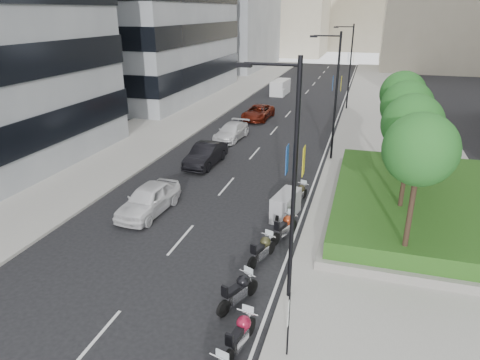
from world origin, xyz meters
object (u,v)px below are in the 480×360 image
at_px(motorcycle_4, 285,227).
at_px(car_b, 206,155).
at_px(lamp_post_1, 334,91).
at_px(motorcycle_1, 240,334).
at_px(motorcycle_6, 300,193).
at_px(car_c, 231,132).
at_px(motorcycle_3, 262,249).
at_px(lamp_post_0, 290,175).
at_px(lamp_post_2, 349,63).
at_px(car_a, 149,199).
at_px(motorcycle_2, 239,291).
at_px(parking_sign, 288,321).
at_px(motorcycle_5, 286,206).
at_px(delivery_van, 280,88).
at_px(car_d, 258,112).

bearing_deg(motorcycle_4, car_b, 60.59).
bearing_deg(lamp_post_1, motorcycle_1, -92.45).
relative_size(motorcycle_4, motorcycle_6, 1.08).
bearing_deg(motorcycle_6, motorcycle_4, -164.64).
xyz_separation_m(lamp_post_1, car_c, (-8.53, 3.16, -4.38)).
relative_size(lamp_post_1, motorcycle_6, 4.57).
xyz_separation_m(motorcycle_3, car_c, (-7.10, 17.88, 0.10)).
relative_size(lamp_post_0, lamp_post_2, 1.00).
height_order(motorcycle_3, motorcycle_4, motorcycle_4).
relative_size(lamp_post_1, car_a, 1.93).
height_order(lamp_post_2, motorcycle_1, lamp_post_2).
bearing_deg(motorcycle_4, motorcycle_6, 20.46).
distance_m(car_a, car_b, 8.14).
bearing_deg(car_c, motorcycle_2, -66.92).
distance_m(motorcycle_1, car_a, 11.28).
bearing_deg(lamp_post_2, parking_sign, -89.01).
relative_size(motorcycle_5, car_a, 0.52).
xyz_separation_m(motorcycle_5, car_c, (-7.26, 13.38, -0.01)).
xyz_separation_m(lamp_post_0, motorcycle_2, (-1.57, -0.87, -4.46)).
bearing_deg(lamp_post_2, delivery_van, 141.72).
height_order(parking_sign, motorcycle_1, parking_sign).
bearing_deg(delivery_van, motorcycle_3, -76.34).
xyz_separation_m(motorcycle_2, motorcycle_6, (0.69, 9.84, -0.07)).
relative_size(motorcycle_1, motorcycle_3, 1.06).
distance_m(motorcycle_2, motorcycle_3, 3.16).
xyz_separation_m(motorcycle_1, motorcycle_4, (-0.03, 7.64, -0.01)).
relative_size(lamp_post_2, motorcycle_6, 4.57).
relative_size(lamp_post_1, lamp_post_2, 1.00).
bearing_deg(motorcycle_3, car_c, 39.48).
bearing_deg(motorcycle_5, motorcycle_3, -171.82).
bearing_deg(motorcycle_1, motorcycle_5, 11.78).
xyz_separation_m(car_a, car_d, (0.35, 22.53, -0.08)).
bearing_deg(lamp_post_1, lamp_post_0, -90.00).
relative_size(lamp_post_0, car_b, 1.92).
bearing_deg(lamp_post_0, car_a, 148.28).
distance_m(car_a, delivery_van, 36.69).
bearing_deg(car_b, delivery_van, 93.48).
bearing_deg(lamp_post_0, delivery_van, 101.84).
bearing_deg(lamp_post_1, motorcycle_4, -94.07).
relative_size(motorcycle_2, car_c, 0.45).
xyz_separation_m(parking_sign, car_c, (-9.19, 23.16, -0.77)).
height_order(motorcycle_6, car_d, car_d).
distance_m(motorcycle_6, car_a, 8.47).
relative_size(car_c, delivery_van, 1.04).
bearing_deg(motorcycle_1, lamp_post_0, -6.36).
bearing_deg(motorcycle_3, car_a, 85.03).
xyz_separation_m(lamp_post_2, motorcycle_4, (-0.88, -30.41, -4.48)).
distance_m(lamp_post_1, car_d, 14.19).
height_order(lamp_post_0, car_d, lamp_post_0).
bearing_deg(motorcycle_5, motorcycle_1, -167.33).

